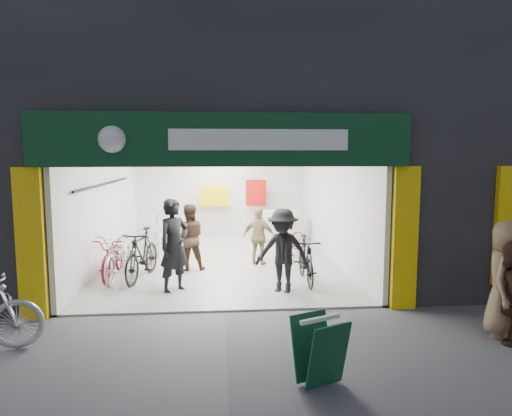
{
  "coord_description": "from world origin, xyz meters",
  "views": [
    {
      "loc": [
        -0.1,
        -7.89,
        2.81
      ],
      "look_at": [
        0.69,
        1.5,
        1.7
      ],
      "focal_mm": 32.0,
      "sensor_mm": 36.0,
      "label": 1
    }
  ],
  "objects": [
    {
      "name": "ground",
      "position": [
        0.0,
        0.0,
        0.0
      ],
      "size": [
        60.0,
        60.0,
        0.0
      ],
      "primitive_type": "plane",
      "color": "#56565B",
      "rests_on": "ground"
    },
    {
      "name": "building",
      "position": [
        0.91,
        4.99,
        4.31
      ],
      "size": [
        17.0,
        10.27,
        8.0
      ],
      "color": "#232326",
      "rests_on": "ground"
    },
    {
      "name": "bike_left_front",
      "position": [
        -2.33,
        2.42,
        0.54
      ],
      "size": [
        0.82,
        2.09,
        1.08
      ],
      "primitive_type": "imported",
      "rotation": [
        0.0,
        0.0,
        -0.05
      ],
      "color": "#AEAFB3",
      "rests_on": "ground"
    },
    {
      "name": "bike_left_midfront",
      "position": [
        -1.8,
        2.25,
        0.58
      ],
      "size": [
        0.92,
        2.01,
        1.17
      ],
      "primitive_type": "imported",
      "rotation": [
        0.0,
        0.0,
        -0.2
      ],
      "color": "black",
      "rests_on": "ground"
    },
    {
      "name": "bike_left_midback",
      "position": [
        -2.5,
        2.58,
        0.47
      ],
      "size": [
        0.68,
        1.81,
        0.94
      ],
      "primitive_type": "imported",
      "rotation": [
        0.0,
        0.0,
        -0.03
      ],
      "color": "maroon",
      "rests_on": "ground"
    },
    {
      "name": "bike_left_back",
      "position": [
        -1.8,
        5.26,
        0.6
      ],
      "size": [
        0.75,
        2.03,
        1.19
      ],
      "primitive_type": "imported",
      "rotation": [
        0.0,
        0.0,
        0.1
      ],
      "color": "#BCBCC1",
      "rests_on": "ground"
    },
    {
      "name": "bike_right_front",
      "position": [
        1.8,
        1.72,
        0.52
      ],
      "size": [
        0.52,
        1.73,
        1.03
      ],
      "primitive_type": "imported",
      "rotation": [
        0.0,
        0.0,
        -0.02
      ],
      "color": "black",
      "rests_on": "ground"
    },
    {
      "name": "bike_right_mid",
      "position": [
        1.8,
        3.83,
        0.43
      ],
      "size": [
        0.9,
        1.73,
        0.87
      ],
      "primitive_type": "imported",
      "rotation": [
        0.0,
        0.0,
        -0.2
      ],
      "color": "maroon",
      "rests_on": "ground"
    },
    {
      "name": "bike_right_back",
      "position": [
        2.03,
        5.32,
        0.52
      ],
      "size": [
        0.8,
        1.8,
        1.05
      ],
      "primitive_type": "imported",
      "rotation": [
        0.0,
        0.0,
        0.18
      ],
      "color": "#AFAFB4",
      "rests_on": "ground"
    },
    {
      "name": "customer_a",
      "position": [
        -0.99,
        1.27,
        0.96
      ],
      "size": [
        0.83,
        0.82,
        1.93
      ],
      "primitive_type": "imported",
      "rotation": [
        0.0,
        0.0,
        0.76
      ],
      "color": "black",
      "rests_on": "ground"
    },
    {
      "name": "customer_b",
      "position": [
        -0.81,
        2.99,
        0.82
      ],
      "size": [
        0.87,
        0.72,
        1.63
      ],
      "primitive_type": "imported",
      "rotation": [
        0.0,
        0.0,
        3.28
      ],
      "color": "#3E2A1C",
      "rests_on": "ground"
    },
    {
      "name": "customer_c",
      "position": [
        1.19,
        1.03,
        0.87
      ],
      "size": [
        1.29,
        1.07,
        1.74
      ],
      "primitive_type": "imported",
      "rotation": [
        0.0,
        0.0,
        -0.45
      ],
      "color": "black",
      "rests_on": "ground"
    },
    {
      "name": "customer_d",
      "position": [
        0.92,
        3.34,
        0.74
      ],
      "size": [
        0.94,
        0.7,
        1.48
      ],
      "primitive_type": "imported",
      "rotation": [
        0.0,
        0.0,
        2.69
      ],
      "color": "#998559",
      "rests_on": "ground"
    },
    {
      "name": "pedestrian_near",
      "position": [
        4.32,
        -1.38,
        0.9
      ],
      "size": [
        1.03,
        1.03,
        1.81
      ],
      "primitive_type": "imported",
      "rotation": [
        0.0,
        0.0,
        0.78
      ],
      "color": "#8D7252",
      "rests_on": "ground"
    },
    {
      "name": "sandwich_board",
      "position": [
        1.12,
        -2.67,
        0.46
      ],
      "size": [
        0.71,
        0.72,
        0.83
      ],
      "rotation": [
        0.0,
        0.0,
        0.42
      ],
      "color": "#104027",
      "rests_on": "ground"
    }
  ]
}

